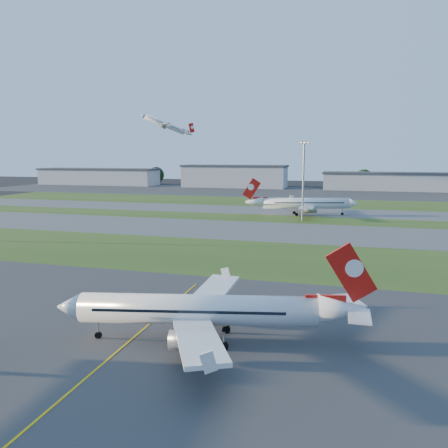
% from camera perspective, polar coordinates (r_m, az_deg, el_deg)
% --- Properties ---
extents(ground, '(700.00, 700.00, 0.00)m').
position_cam_1_polar(ground, '(50.29, -21.20, -16.49)').
color(ground, black).
rests_on(ground, ground).
extents(apron_near, '(300.00, 70.00, 0.01)m').
position_cam_1_polar(apron_near, '(50.29, -21.20, -16.48)').
color(apron_near, '#333335').
rests_on(apron_near, ground).
extents(grass_strip_a, '(300.00, 34.00, 0.01)m').
position_cam_1_polar(grass_strip_a, '(94.78, -2.16, -3.98)').
color(grass_strip_a, '#2F4B19').
rests_on(grass_strip_a, ground).
extents(taxiway_a, '(300.00, 32.00, 0.01)m').
position_cam_1_polar(taxiway_a, '(126.03, 2.38, -0.77)').
color(taxiway_a, '#515154').
rests_on(taxiway_a, ground).
extents(grass_strip_b, '(300.00, 18.00, 0.01)m').
position_cam_1_polar(grass_strip_b, '(150.20, 4.54, 0.76)').
color(grass_strip_b, '#2F4B19').
rests_on(grass_strip_b, ground).
extents(taxiway_b, '(300.00, 26.00, 0.01)m').
position_cam_1_polar(taxiway_b, '(171.67, 5.94, 1.75)').
color(taxiway_b, '#515154').
rests_on(taxiway_b, ground).
extents(grass_strip_c, '(300.00, 40.00, 0.01)m').
position_cam_1_polar(grass_strip_c, '(204.09, 7.49, 2.84)').
color(grass_strip_c, '#2F4B19').
rests_on(grass_strip_c, ground).
extents(apron_far, '(400.00, 80.00, 0.01)m').
position_cam_1_polar(apron_far, '(263.40, 9.33, 4.14)').
color(apron_far, '#333335').
rests_on(apron_far, ground).
extents(yellow_line, '(0.25, 60.00, 0.02)m').
position_cam_1_polar(yellow_line, '(47.68, -16.13, -17.67)').
color(yellow_line, gold).
rests_on(yellow_line, ground).
extents(airliner_parked, '(33.05, 27.75, 10.44)m').
position_cam_1_polar(airliner_parked, '(50.65, -3.10, -11.20)').
color(airliner_parked, white).
rests_on(airliner_parked, ground).
extents(airliner_taxiing, '(37.41, 31.41, 11.94)m').
position_cam_1_polar(airliner_taxiing, '(159.88, 10.48, 2.64)').
color(airliner_taxiing, white).
rests_on(airliner_taxiing, ground).
extents(airliner_departing, '(29.40, 25.02, 9.80)m').
position_cam_1_polar(airliner_departing, '(276.71, -7.69, 12.75)').
color(airliner_departing, white).
extents(light_mast_centre, '(3.20, 0.70, 25.80)m').
position_cam_1_polar(light_mast_centre, '(144.78, 10.34, 6.23)').
color(light_mast_centre, gray).
rests_on(light_mast_centre, ground).
extents(hangar_far_west, '(91.80, 23.00, 12.20)m').
position_cam_1_polar(hangar_far_west, '(341.53, -16.06, 5.99)').
color(hangar_far_west, '#ADAFB5').
rests_on(hangar_far_west, ground).
extents(hangar_west, '(71.40, 23.00, 15.20)m').
position_cam_1_polar(hangar_west, '(300.39, 1.38, 6.27)').
color(hangar_west, '#ADAFB5').
rests_on(hangar_west, ground).
extents(hangar_east, '(81.60, 23.00, 11.20)m').
position_cam_1_polar(hangar_east, '(292.70, 20.82, 5.24)').
color(hangar_east, '#ADAFB5').
rests_on(hangar_east, ground).
extents(tree_far_west, '(11.00, 11.00, 12.00)m').
position_cam_1_polar(tree_far_west, '(374.46, -20.28, 6.06)').
color(tree_far_west, black).
rests_on(tree_far_west, ground).
extents(tree_west, '(12.10, 12.10, 13.20)m').
position_cam_1_polar(tree_west, '(336.05, -8.86, 6.35)').
color(tree_west, black).
rests_on(tree_west, ground).
extents(tree_mid_west, '(9.90, 9.90, 10.80)m').
position_cam_1_polar(tree_mid_west, '(306.23, 6.45, 5.93)').
color(tree_mid_west, black).
rests_on(tree_mid_west, ground).
extents(tree_mid_east, '(11.55, 11.55, 12.60)m').
position_cam_1_polar(tree_mid_east, '(305.62, 17.78, 5.74)').
color(tree_mid_east, black).
rests_on(tree_mid_east, ground).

